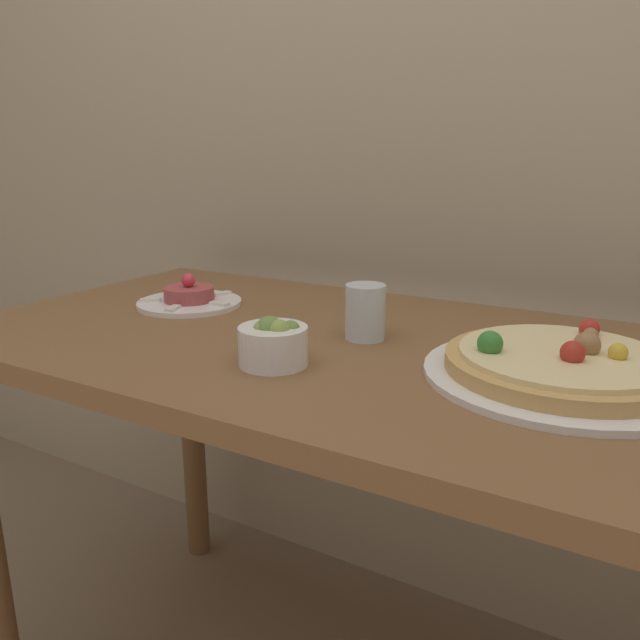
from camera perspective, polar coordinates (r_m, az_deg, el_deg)
name	(u,v)px	position (r m, az deg, el deg)	size (l,w,h in m)	color
back_wall	(480,47)	(1.42, 14.44, 22.99)	(8.00, 0.05, 2.60)	tan
dining_table	(372,409)	(1.04, 4.80, -8.10)	(1.45, 0.71, 0.80)	brown
pizza_plate	(562,366)	(0.91, 21.26, -3.91)	(0.37, 0.37, 0.07)	white
tartare_plate	(189,299)	(1.27, -11.86, 1.90)	(0.21, 0.21, 0.07)	white
small_bowl	(273,342)	(0.90, -4.31, -2.01)	(0.10, 0.10, 0.07)	white
drinking_glass	(365,312)	(1.02, 4.16, 0.74)	(0.07, 0.07, 0.09)	silver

